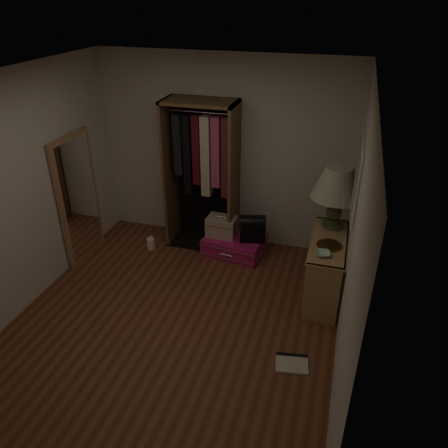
{
  "coord_description": "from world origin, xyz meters",
  "views": [
    {
      "loc": [
        1.59,
        -3.42,
        3.3
      ],
      "look_at": [
        0.3,
        0.95,
        0.8
      ],
      "focal_mm": 35.0,
      "sensor_mm": 36.0,
      "label": 1
    }
  ],
  "objects_px": {
    "floor_mirror": "(79,198)",
    "white_jug": "(151,243)",
    "table_lamp": "(338,184)",
    "pink_suitcase": "(234,245)",
    "black_bag": "(253,227)",
    "open_wardrobe": "(203,164)",
    "train_case": "(222,226)",
    "console_bookshelf": "(326,264)"
  },
  "relations": [
    {
      "from": "floor_mirror",
      "to": "open_wardrobe",
      "type": "bearing_deg",
      "value": 27.68
    },
    {
      "from": "open_wardrobe",
      "to": "floor_mirror",
      "type": "bearing_deg",
      "value": -152.32
    },
    {
      "from": "console_bookshelf",
      "to": "open_wardrobe",
      "type": "distance_m",
      "value": 2.07
    },
    {
      "from": "console_bookshelf",
      "to": "black_bag",
      "type": "distance_m",
      "value": 1.17
    },
    {
      "from": "open_wardrobe",
      "to": "train_case",
      "type": "xyz_separation_m",
      "value": [
        0.31,
        -0.17,
        -0.81
      ]
    },
    {
      "from": "table_lamp",
      "to": "black_bag",
      "type": "bearing_deg",
      "value": 166.01
    },
    {
      "from": "console_bookshelf",
      "to": "white_jug",
      "type": "distance_m",
      "value": 2.48
    },
    {
      "from": "console_bookshelf",
      "to": "black_bag",
      "type": "bearing_deg",
      "value": 151.45
    },
    {
      "from": "train_case",
      "to": "black_bag",
      "type": "xyz_separation_m",
      "value": [
        0.43,
        0.0,
        0.05
      ]
    },
    {
      "from": "open_wardrobe",
      "to": "white_jug",
      "type": "height_order",
      "value": "open_wardrobe"
    },
    {
      "from": "console_bookshelf",
      "to": "white_jug",
      "type": "xyz_separation_m",
      "value": [
        -2.44,
        0.31,
        -0.31
      ]
    },
    {
      "from": "black_bag",
      "to": "table_lamp",
      "type": "height_order",
      "value": "table_lamp"
    },
    {
      "from": "black_bag",
      "to": "white_jug",
      "type": "bearing_deg",
      "value": 175.61
    },
    {
      "from": "floor_mirror",
      "to": "white_jug",
      "type": "height_order",
      "value": "floor_mirror"
    },
    {
      "from": "white_jug",
      "to": "black_bag",
      "type": "bearing_deg",
      "value": 9.78
    },
    {
      "from": "table_lamp",
      "to": "train_case",
      "type": "bearing_deg",
      "value": 170.17
    },
    {
      "from": "open_wardrobe",
      "to": "console_bookshelf",
      "type": "bearing_deg",
      "value": -22.15
    },
    {
      "from": "pink_suitcase",
      "to": "train_case",
      "type": "distance_m",
      "value": 0.32
    },
    {
      "from": "open_wardrobe",
      "to": "pink_suitcase",
      "type": "bearing_deg",
      "value": -19.14
    },
    {
      "from": "pink_suitcase",
      "to": "black_bag",
      "type": "height_order",
      "value": "black_bag"
    },
    {
      "from": "console_bookshelf",
      "to": "train_case",
      "type": "relative_size",
      "value": 2.7
    },
    {
      "from": "floor_mirror",
      "to": "table_lamp",
      "type": "distance_m",
      "value": 3.29
    },
    {
      "from": "console_bookshelf",
      "to": "floor_mirror",
      "type": "height_order",
      "value": "floor_mirror"
    },
    {
      "from": "black_bag",
      "to": "table_lamp",
      "type": "xyz_separation_m",
      "value": [
        1.03,
        -0.26,
        0.87
      ]
    },
    {
      "from": "console_bookshelf",
      "to": "open_wardrobe",
      "type": "xyz_separation_m",
      "value": [
        -1.77,
        0.72,
        0.8
      ]
    },
    {
      "from": "floor_mirror",
      "to": "black_bag",
      "type": "bearing_deg",
      "value": 15.37
    },
    {
      "from": "pink_suitcase",
      "to": "table_lamp",
      "type": "distance_m",
      "value": 1.76
    },
    {
      "from": "white_jug",
      "to": "open_wardrobe",
      "type": "bearing_deg",
      "value": 31.19
    },
    {
      "from": "console_bookshelf",
      "to": "floor_mirror",
      "type": "bearing_deg",
      "value": -179.11
    },
    {
      "from": "floor_mirror",
      "to": "white_jug",
      "type": "bearing_deg",
      "value": 24.54
    },
    {
      "from": "white_jug",
      "to": "table_lamp",
      "type": "bearing_deg",
      "value": -0.3
    },
    {
      "from": "table_lamp",
      "to": "white_jug",
      "type": "xyz_separation_m",
      "value": [
        -2.44,
        0.01,
        -1.22
      ]
    },
    {
      "from": "floor_mirror",
      "to": "table_lamp",
      "type": "height_order",
      "value": "floor_mirror"
    },
    {
      "from": "train_case",
      "to": "black_bag",
      "type": "height_order",
      "value": "black_bag"
    },
    {
      "from": "pink_suitcase",
      "to": "black_bag",
      "type": "bearing_deg",
      "value": 8.56
    },
    {
      "from": "pink_suitcase",
      "to": "white_jug",
      "type": "height_order",
      "value": "pink_suitcase"
    },
    {
      "from": "train_case",
      "to": "table_lamp",
      "type": "relative_size",
      "value": 0.53
    },
    {
      "from": "pink_suitcase",
      "to": "train_case",
      "type": "xyz_separation_m",
      "value": [
        -0.18,
        0.01,
        0.26
      ]
    },
    {
      "from": "pink_suitcase",
      "to": "open_wardrobe",
      "type": "bearing_deg",
      "value": 167.53
    },
    {
      "from": "open_wardrobe",
      "to": "white_jug",
      "type": "bearing_deg",
      "value": -148.81
    },
    {
      "from": "open_wardrobe",
      "to": "train_case",
      "type": "relative_size",
      "value": 4.94
    },
    {
      "from": "pink_suitcase",
      "to": "white_jug",
      "type": "distance_m",
      "value": 1.19
    }
  ]
}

